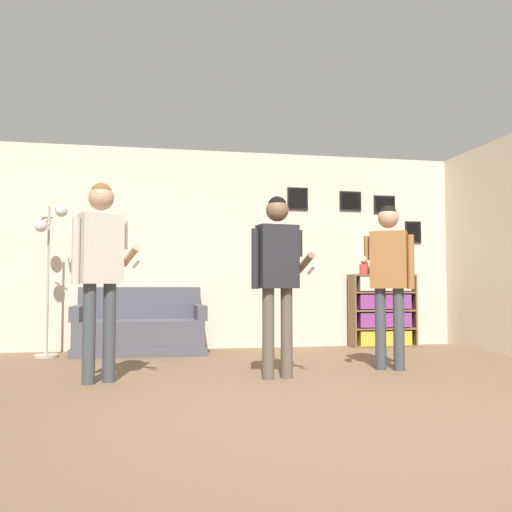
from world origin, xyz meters
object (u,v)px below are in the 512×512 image
object	(u,v)px
floor_lamp	(48,250)
person_player_foreground_center	(277,266)
person_player_foreground_left	(100,258)
person_watcher_holding_cup	(389,268)
bookshelf	(382,311)
couch	(140,331)

from	to	relation	value
floor_lamp	person_player_foreground_center	xyz separation A→B (m)	(2.33, -2.08, -0.25)
person_player_foreground_left	person_watcher_holding_cup	size ratio (longest dim) A/B	1.05
floor_lamp	person_watcher_holding_cup	world-z (taller)	floor_lamp
person_player_foreground_left	person_player_foreground_center	world-z (taller)	person_player_foreground_left
floor_lamp	person_player_foreground_left	xyz separation A→B (m)	(0.76, -2.01, -0.19)
bookshelf	person_player_foreground_left	world-z (taller)	person_player_foreground_left
bookshelf	person_player_foreground_left	distance (m)	4.40
bookshelf	floor_lamp	world-z (taller)	floor_lamp
person_watcher_holding_cup	couch	bearing A→B (deg)	142.11
person_player_foreground_left	person_watcher_holding_cup	bearing A→B (deg)	5.24
bookshelf	person_player_foreground_center	xyz separation A→B (m)	(-2.08, -2.45, 0.52)
person_player_foreground_left	person_player_foreground_center	bearing A→B (deg)	-2.38
bookshelf	person_watcher_holding_cup	size ratio (longest dim) A/B	0.61
person_player_foreground_left	couch	bearing A→B (deg)	81.65
bookshelf	person_player_foreground_left	size ratio (longest dim) A/B	0.58
bookshelf	couch	bearing A→B (deg)	-176.51
floor_lamp	person_player_foreground_left	world-z (taller)	floor_lamp
bookshelf	person_watcher_holding_cup	distance (m)	2.35
person_watcher_holding_cup	bookshelf	bearing A→B (deg)	68.35
person_player_foreground_center	person_watcher_holding_cup	world-z (taller)	person_player_foreground_center
bookshelf	person_watcher_holding_cup	world-z (taller)	person_watcher_holding_cup
bookshelf	floor_lamp	distance (m)	4.49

